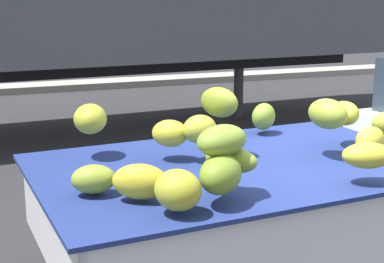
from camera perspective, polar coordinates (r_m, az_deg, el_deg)
curb_strip at (r=14.68m, az=-9.15°, el=4.58°), size 80.00×0.80×0.16m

